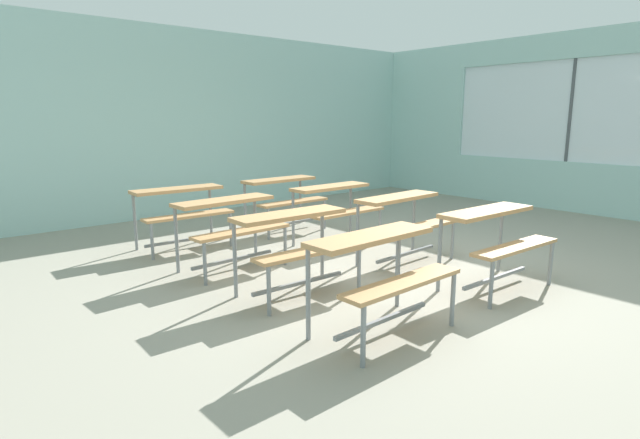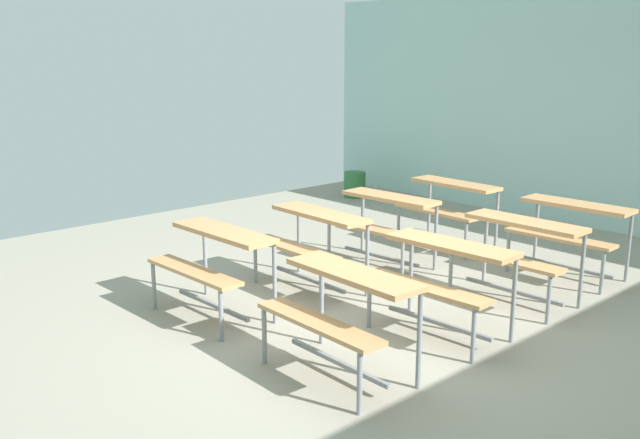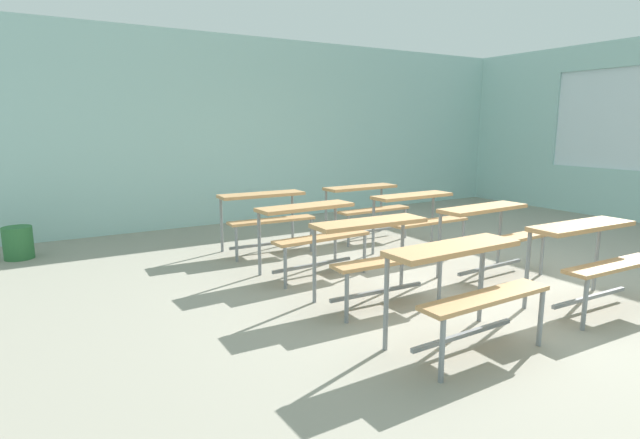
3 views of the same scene
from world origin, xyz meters
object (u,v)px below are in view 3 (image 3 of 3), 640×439
desk_bench_r3c1 (365,199)px  desk_bench_r2c1 (418,209)px  desk_bench_r0c1 (592,246)px  desk_bench_r1c1 (491,224)px  desk_bench_r3c0 (265,208)px  trash_bin (18,243)px  desk_bench_r2c0 (311,223)px  desk_bench_r1c0 (376,242)px  desk_bench_r0c0 (464,272)px

desk_bench_r3c1 → desk_bench_r2c1: bearing=-88.4°
desk_bench_r0c1 → desk_bench_r1c1: bearing=91.2°
desk_bench_r2c1 → desk_bench_r3c1: size_ratio=0.99×
desk_bench_r0c1 → desk_bench_r3c0: size_ratio=1.00×
desk_bench_r3c0 → trash_bin: 3.01m
desk_bench_r1c1 → desk_bench_r2c1: size_ratio=1.02×
desk_bench_r2c0 → desk_bench_r2c1: 1.58m
desk_bench_r2c1 → desk_bench_r3c0: (-1.59, 1.08, 0.00)m
desk_bench_r0c1 → desk_bench_r2c0: bearing=128.1°
desk_bench_r0c1 → desk_bench_r1c0: same height
desk_bench_r0c0 → trash_bin: size_ratio=2.82×
desk_bench_r1c0 → desk_bench_r3c0: 2.21m
desk_bench_r0c1 → desk_bench_r3c0: same height
desk_bench_r1c1 → desk_bench_r2c0: bearing=144.1°
desk_bench_r2c0 → desk_bench_r1c1: bearing=-36.4°
desk_bench_r0c1 → desk_bench_r2c1: bearing=92.1°
desk_bench_r3c0 → trash_bin: desk_bench_r3c0 is taller
desk_bench_r0c1 → desk_bench_r3c1: bearing=93.0°
desk_bench_r3c0 → desk_bench_r1c1: bearing=-51.6°
desk_bench_r2c0 → desk_bench_r0c1: bearing=-56.8°
desk_bench_r0c0 → desk_bench_r1c1: bearing=33.8°
desk_bench_r0c1 → desk_bench_r2c1: size_ratio=1.01×
desk_bench_r0c1 → desk_bench_r3c0: bearing=117.7°
desk_bench_r2c0 → trash_bin: bearing=136.3°
desk_bench_r2c0 → desk_bench_r2c1: size_ratio=1.02×
desk_bench_r2c1 → desk_bench_r3c1: same height
desk_bench_r1c1 → desk_bench_r2c1: (-0.02, 1.11, 0.00)m
desk_bench_r0c0 → trash_bin: 5.29m
desk_bench_r3c0 → trash_bin: (-2.72, 1.22, -0.37)m
desk_bench_r0c0 → desk_bench_r1c0: same height
desk_bench_r1c0 → desk_bench_r3c0: (-0.07, 2.21, 0.00)m
desk_bench_r2c1 → trash_bin: desk_bench_r2c1 is taller
desk_bench_r3c0 → desk_bench_r1c0: bearing=-86.0°
desk_bench_r1c0 → trash_bin: bearing=131.0°
desk_bench_r3c0 → desk_bench_r3c1: bearing=0.7°
desk_bench_r1c1 → trash_bin: size_ratio=2.86×
desk_bench_r1c1 → desk_bench_r2c1: same height
desk_bench_r3c1 → trash_bin: size_ratio=2.83×
trash_bin → desk_bench_r2c0: bearing=-40.7°
desk_bench_r2c0 → desk_bench_r3c1: 1.88m
desk_bench_r3c0 → desk_bench_r2c1: bearing=-32.0°
desk_bench_r0c0 → desk_bench_r2c1: (1.56, 2.21, 0.00)m
desk_bench_r2c0 → desk_bench_r3c0: same height
desk_bench_r0c1 → desk_bench_r3c1: same height
desk_bench_r0c0 → desk_bench_r1c1: same height
trash_bin → desk_bench_r1c1: bearing=-38.2°
desk_bench_r0c0 → desk_bench_r1c0: 1.08m
desk_bench_r0c0 → desk_bench_r0c1: size_ratio=0.99×
desk_bench_r3c1 → desk_bench_r1c1: bearing=-89.4°
desk_bench_r0c0 → desk_bench_r0c1: (1.56, -0.01, 0.00)m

